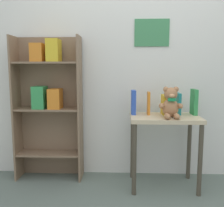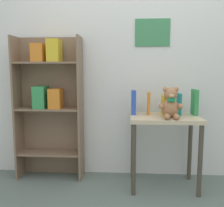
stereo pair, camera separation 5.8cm
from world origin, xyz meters
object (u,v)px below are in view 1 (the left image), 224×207
(book_standing_blue, at_px, (133,102))
(book_standing_green, at_px, (194,102))
(bookshelf_side, at_px, (49,99))
(book_standing_orange, at_px, (148,103))
(book_standing_yellow, at_px, (164,105))
(teddy_bear, at_px, (171,104))
(book_standing_teal, at_px, (178,104))
(display_table, at_px, (164,129))

(book_standing_blue, bearing_deg, book_standing_green, -1.52)
(bookshelf_side, relative_size, book_standing_orange, 6.66)
(book_standing_yellow, bearing_deg, teddy_bear, -79.43)
(teddy_bear, xyz_separation_m, book_standing_green, (0.25, 0.16, -0.00))
(book_standing_orange, height_order, book_standing_teal, book_standing_orange)
(display_table, relative_size, book_standing_blue, 2.96)
(display_table, height_order, book_standing_yellow, book_standing_yellow)
(book_standing_teal, distance_m, book_standing_green, 0.14)
(book_standing_yellow, bearing_deg, book_standing_teal, 3.74)
(book_standing_blue, bearing_deg, teddy_bear, -28.71)
(display_table, height_order, book_standing_teal, book_standing_teal)
(teddy_bear, xyz_separation_m, book_standing_orange, (-0.18, 0.16, -0.02))
(book_standing_green, bearing_deg, book_standing_teal, 175.36)
(book_standing_yellow, xyz_separation_m, book_standing_green, (0.28, 0.01, 0.03))
(display_table, bearing_deg, teddy_bear, -67.01)
(teddy_bear, bearing_deg, book_standing_yellow, 102.58)
(book_standing_teal, bearing_deg, teddy_bear, -121.89)
(bookshelf_side, xyz_separation_m, display_table, (1.11, -0.18, -0.25))
(book_standing_orange, bearing_deg, bookshelf_side, 175.67)
(book_standing_green, bearing_deg, book_standing_yellow, 179.81)
(display_table, xyz_separation_m, book_standing_blue, (-0.28, 0.08, 0.23))
(book_standing_blue, bearing_deg, book_standing_teal, -0.53)
(display_table, distance_m, book_standing_orange, 0.28)
(book_standing_green, bearing_deg, bookshelf_side, 174.51)
(bookshelf_side, height_order, display_table, bookshelf_side)
(teddy_bear, height_order, book_standing_green, teddy_bear)
(bookshelf_side, distance_m, teddy_bear, 1.18)
(display_table, distance_m, book_standing_green, 0.38)
(book_standing_green, bearing_deg, book_standing_blue, 178.31)
(bookshelf_side, bearing_deg, display_table, -9.05)
(teddy_bear, height_order, book_standing_blue, teddy_bear)
(bookshelf_side, bearing_deg, teddy_bear, -12.71)
(bookshelf_side, xyz_separation_m, book_standing_orange, (0.97, -0.10, -0.02))
(book_standing_blue, relative_size, book_standing_yellow, 1.21)
(bookshelf_side, distance_m, book_standing_teal, 1.26)
(display_table, xyz_separation_m, book_standing_teal, (0.14, 0.09, 0.22))
(book_standing_orange, bearing_deg, teddy_bear, -40.55)
(teddy_bear, height_order, book_standing_yellow, teddy_bear)
(display_table, relative_size, book_standing_teal, 3.34)
(bookshelf_side, distance_m, book_standing_orange, 0.98)
(bookshelf_side, distance_m, book_standing_yellow, 1.12)
(teddy_bear, bearing_deg, book_standing_teal, 57.99)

